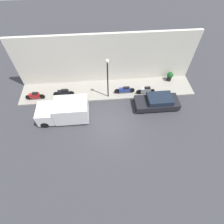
% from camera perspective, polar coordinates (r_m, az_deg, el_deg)
% --- Properties ---
extents(ground_plane, '(60.00, 60.00, 0.00)m').
position_cam_1_polar(ground_plane, '(15.55, -0.31, -4.47)').
color(ground_plane, '#38383D').
extents(sidewalk, '(2.84, 17.55, 0.16)m').
position_cam_1_polar(sidewalk, '(18.32, -1.45, 7.27)').
color(sidewalk, gray).
rests_on(sidewalk, ground_plane).
extents(building_facade, '(0.30, 17.55, 5.33)m').
position_cam_1_polar(building_facade, '(17.87, -1.99, 16.73)').
color(building_facade, silver).
rests_on(building_facade, ground_plane).
extents(parked_car, '(1.75, 4.09, 1.27)m').
position_cam_1_polar(parked_car, '(16.99, 14.59, 3.23)').
color(parked_car, black).
rests_on(parked_car, ground_plane).
extents(delivery_van, '(2.02, 4.43, 1.96)m').
position_cam_1_polar(delivery_van, '(15.84, -15.41, 0.36)').
color(delivery_van, white).
rests_on(delivery_van, ground_plane).
extents(motorcycle_black, '(0.30, 2.04, 0.83)m').
position_cam_1_polar(motorcycle_black, '(17.93, -15.52, 6.11)').
color(motorcycle_black, black).
rests_on(motorcycle_black, sidewalk).
extents(scooter_silver, '(0.30, 1.88, 0.84)m').
position_cam_1_polar(scooter_silver, '(17.84, 10.97, 6.96)').
color(scooter_silver, '#B7B7BF').
rests_on(scooter_silver, sidewalk).
extents(motorcycle_blue, '(0.30, 2.06, 0.75)m').
position_cam_1_polar(motorcycle_blue, '(17.66, 4.16, 7.23)').
color(motorcycle_blue, navy).
rests_on(motorcycle_blue, sidewalk).
extents(motorcycle_red, '(0.30, 1.85, 0.83)m').
position_cam_1_polar(motorcycle_red, '(18.58, -23.89, 4.86)').
color(motorcycle_red, '#B21E1E').
rests_on(motorcycle_red, sidewalk).
extents(streetlamp, '(0.33, 0.33, 4.33)m').
position_cam_1_polar(streetlamp, '(15.62, -1.46, 12.40)').
color(streetlamp, black).
rests_on(streetlamp, sidewalk).
extents(potted_plant, '(0.64, 0.64, 1.02)m').
position_cam_1_polar(potted_plant, '(19.89, 18.36, 11.08)').
color(potted_plant, black).
rests_on(potted_plant, sidewalk).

